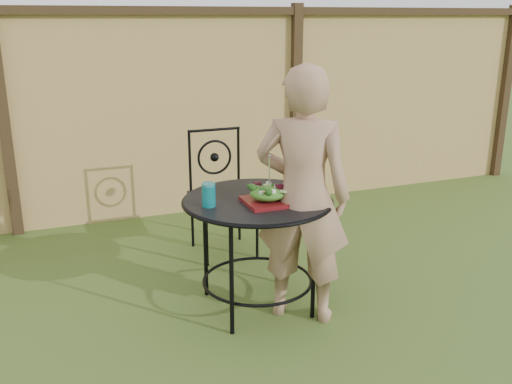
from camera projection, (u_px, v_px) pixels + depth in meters
ground at (248, 326)px, 3.43m from camera, size 60.00×60.00×0.00m
fence at (162, 114)px, 5.10m from camera, size 8.00×0.12×1.90m
patio_table at (257, 220)px, 3.50m from camera, size 0.92×0.92×0.72m
patio_chair at (221, 189)px, 4.41m from camera, size 0.46×0.46×0.95m
diner at (303, 196)px, 3.34m from camera, size 0.67×0.63×1.54m
salad_plate at (268, 202)px, 3.36m from camera, size 0.27×0.27×0.02m
salad at (268, 193)px, 3.35m from camera, size 0.21×0.21×0.08m
fork at (269, 172)px, 3.31m from camera, size 0.01×0.01×0.18m
drinking_glass at (209, 195)px, 3.30m from camera, size 0.08×0.08×0.14m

